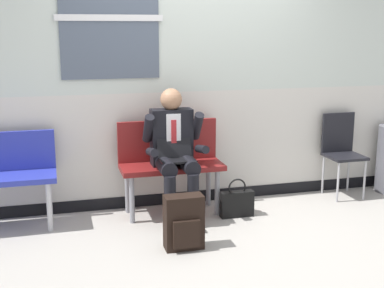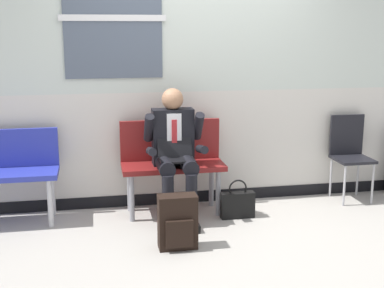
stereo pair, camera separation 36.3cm
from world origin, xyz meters
name	(u,v)px [view 1 (the left image)]	position (x,y,z in m)	size (l,w,h in m)	color
ground_plane	(214,225)	(0.00, 0.00, 0.00)	(18.00, 18.00, 0.00)	#9E9991
station_wall	(191,68)	(-0.01, 0.77, 1.42)	(5.85, 0.17, 2.85)	beige
bench_with_person	(170,159)	(-0.31, 0.49, 0.55)	(1.01, 0.42, 0.92)	maroon
person_seated	(175,151)	(-0.31, 0.30, 0.68)	(0.57, 0.70, 1.26)	black
backpack	(184,223)	(-0.40, -0.43, 0.23)	(0.33, 0.20, 0.46)	black
handbag	(237,203)	(0.29, 0.17, 0.14)	(0.33, 0.10, 0.39)	black
folding_chair	(341,147)	(1.64, 0.55, 0.55)	(0.38, 0.38, 0.91)	black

